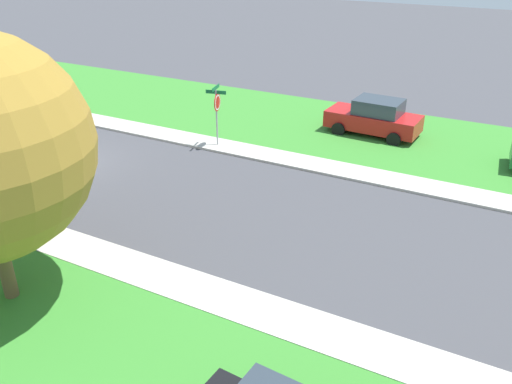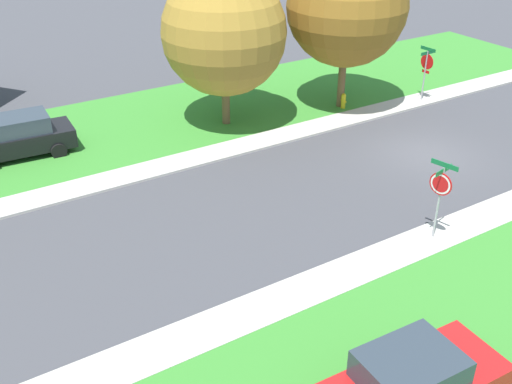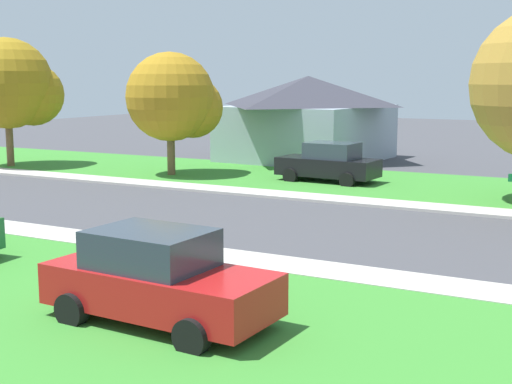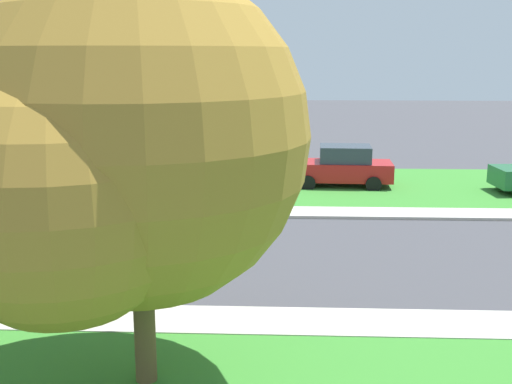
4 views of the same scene
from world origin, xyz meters
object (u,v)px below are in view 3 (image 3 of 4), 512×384
at_px(car_red_far_down_street, 158,279).
at_px(house_right_setback, 308,117).
at_px(tree_across_left, 176,100).
at_px(car_black_across_road, 329,163).
at_px(tree_across_right, 13,86).

relative_size(car_red_far_down_street, house_right_setback, 0.46).
height_order(tree_across_left, house_right_setback, tree_across_left).
relative_size(car_black_across_road, tree_across_left, 0.78).
distance_m(car_red_far_down_street, tree_across_left, 20.48).
relative_size(tree_across_left, house_right_setback, 0.59).
xyz_separation_m(car_red_far_down_street, house_right_setback, (25.84, 8.48, 1.50)).
distance_m(car_red_far_down_street, car_black_across_road, 18.58).
relative_size(tree_across_right, house_right_setback, 0.68).
relative_size(car_black_across_road, tree_across_right, 0.68).
height_order(tree_across_right, tree_across_left, tree_across_right).
bearing_deg(tree_across_left, tree_across_right, 96.53).
bearing_deg(tree_across_right, car_red_far_down_street, -128.26).
xyz_separation_m(car_black_across_road, tree_across_left, (-1.15, 7.07, 2.63)).
distance_m(car_black_across_road, house_right_setback, 9.01).
height_order(car_red_far_down_street, house_right_setback, house_right_setback).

